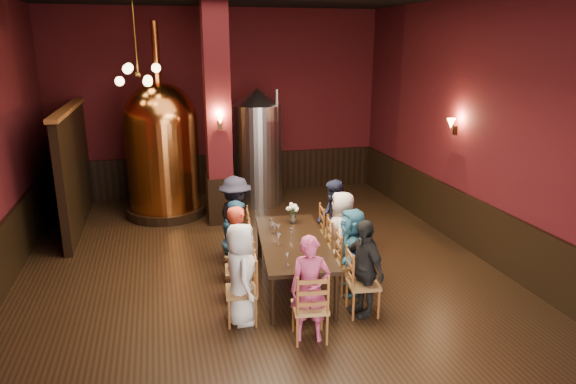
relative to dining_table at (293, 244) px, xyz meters
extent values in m
plane|color=black|center=(-0.42, 0.51, -0.69)|extent=(10.00, 10.00, 0.00)
cube|color=#430E12|center=(-0.42, 5.51, 1.56)|extent=(8.00, 0.02, 4.50)
cube|color=#430E12|center=(-0.42, -4.49, 1.56)|extent=(8.00, 0.02, 4.50)
cube|color=#430E12|center=(3.58, 0.51, 1.56)|extent=(0.02, 10.00, 4.50)
cube|color=black|center=(3.54, 0.51, -0.19)|extent=(0.08, 9.90, 1.00)
cube|color=black|center=(-0.42, 5.47, -0.19)|extent=(7.90, 0.08, 1.00)
cube|color=#430E12|center=(-0.72, 3.31, 1.56)|extent=(0.58, 0.58, 4.50)
cube|color=black|center=(-3.62, 3.71, 0.51)|extent=(0.22, 3.50, 2.40)
cube|color=black|center=(0.00, 0.00, 0.03)|extent=(1.28, 2.50, 0.06)
cylinder|color=black|center=(-0.57, -1.08, -0.34)|extent=(0.07, 0.07, 0.69)
cylinder|color=black|center=(0.30, -1.18, -0.34)|extent=(0.07, 0.07, 0.69)
cylinder|color=black|center=(-0.30, 1.18, -0.34)|extent=(0.07, 0.07, 0.69)
cylinder|color=black|center=(0.57, 1.08, -0.34)|extent=(0.07, 0.07, 0.69)
imported|color=white|center=(-0.96, -0.89, 0.02)|extent=(0.46, 0.70, 1.42)
imported|color=red|center=(-0.88, -0.23, 0.04)|extent=(0.37, 0.54, 1.45)
imported|color=navy|center=(-0.80, 0.43, -0.02)|extent=(0.45, 0.70, 1.33)
imported|color=black|center=(-0.73, 1.09, 0.08)|extent=(0.81, 1.11, 1.54)
imported|color=black|center=(0.73, -1.09, 0.01)|extent=(0.52, 0.88, 1.40)
imported|color=teal|center=(0.80, -0.43, -0.02)|extent=(0.71, 1.31, 1.34)
imported|color=beige|center=(0.88, 0.23, 0.02)|extent=(0.68, 0.81, 1.41)
imported|color=#1D213A|center=(0.96, 0.89, 0.02)|extent=(0.49, 0.75, 1.42)
imported|color=#AD3965|center=(-0.18, -1.54, 0.01)|extent=(0.58, 0.45, 1.41)
cylinder|color=black|center=(-1.85, 4.07, -0.59)|extent=(1.74, 1.74, 0.19)
cylinder|color=#C66C2D|center=(-1.85, 4.07, 0.47)|extent=(1.85, 1.85, 1.94)
sphere|color=#C66C2D|center=(-1.85, 4.07, 1.44)|extent=(1.55, 1.55, 1.55)
cylinder|color=#C66C2D|center=(-1.85, 4.07, 2.80)|extent=(0.16, 0.16, 1.26)
cylinder|color=#B2B2B7|center=(0.31, 4.38, 0.48)|extent=(1.45, 1.45, 2.34)
cone|color=#B2B2B7|center=(0.31, 4.38, 1.84)|extent=(1.12, 1.12, 0.37)
cylinder|color=#B2B2B7|center=(0.68, 4.00, 0.71)|extent=(0.07, 0.07, 2.62)
cylinder|color=white|center=(0.20, 0.77, 0.16)|extent=(0.10, 0.10, 0.19)
camera|label=1|loc=(-1.90, -7.16, 3.02)|focal=32.00mm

